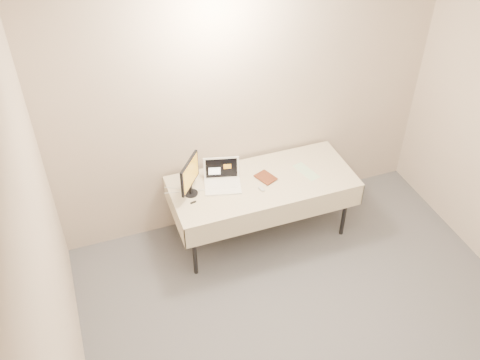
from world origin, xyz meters
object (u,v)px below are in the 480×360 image
object	(u,v)px
table	(263,186)
book	(260,174)
laptop	(222,179)
monitor	(190,175)

from	to	relation	value
table	book	distance (m)	0.17
laptop	book	distance (m)	0.38
table	laptop	world-z (taller)	laptop
laptop	book	bearing A→B (deg)	-0.45
table	book	xyz separation A→B (m)	(-0.03, -0.00, 0.16)
laptop	monitor	size ratio (longest dim) A/B	1.05
laptop	monitor	distance (m)	0.38
monitor	table	bearing A→B (deg)	-56.69
book	table	bearing A→B (deg)	-17.70
table	laptop	xyz separation A→B (m)	(-0.40, 0.10, 0.12)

